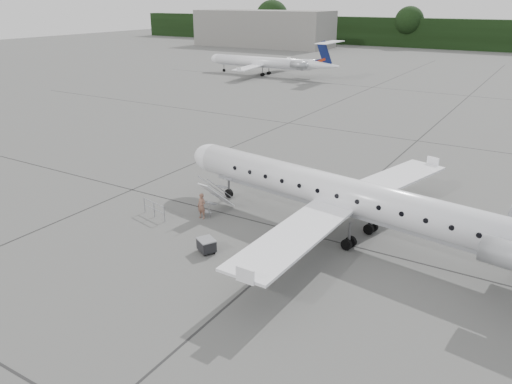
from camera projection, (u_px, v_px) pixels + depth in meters
The scene contains 8 objects.
ground at pixel (347, 284), 24.82m from camera, with size 320.00×320.00×0.00m, color #595957.
terminal_building at pixel (263, 29), 144.45m from camera, with size 40.00×14.00×10.00m, color slate.
main_regional_jet at pixel (349, 179), 28.61m from camera, with size 28.17×20.28×7.22m, color white, non-canonical shape.
airstair at pixel (217, 196), 32.87m from camera, with size 0.85×2.53×2.26m, color white, non-canonical shape.
passenger at pixel (202, 206), 31.97m from camera, with size 0.61×0.40×1.68m, color #845948.
safety_railing at pixel (154, 210), 32.27m from camera, with size 2.20×0.08×1.00m, color #92949A, non-canonical shape.
baggage_cart at pixel (206, 245), 27.80m from camera, with size 0.99×0.80×0.86m, color black, non-canonical shape.
bg_regional_left at pixel (261, 57), 90.98m from camera, with size 24.92×17.94×6.54m, color white, non-canonical shape.
Camera 1 is at (7.29, -20.68, 13.29)m, focal length 35.00 mm.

